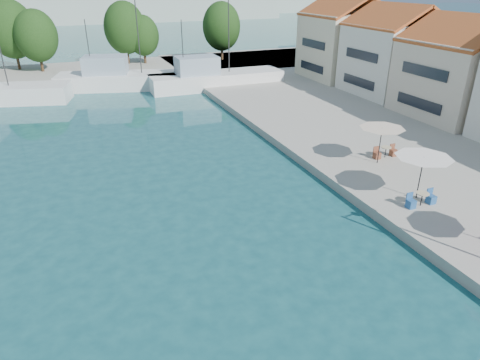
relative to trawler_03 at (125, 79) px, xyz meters
name	(u,v)px	position (x,y,z in m)	size (l,w,h in m)	color
quay_right	(462,130)	(23.92, -27.29, -0.77)	(32.00, 92.00, 0.60)	#A4A194
quay_far	(68,74)	(-6.08, 9.71, -0.77)	(90.00, 16.00, 0.60)	#A4A194
building_04	(464,65)	(25.92, -24.29, 3.95)	(9.00, 8.80, 9.20)	beige
building_05	(394,48)	(25.92, -15.29, 4.19)	(8.40, 8.80, 9.70)	silver
building_06	(345,36)	(25.92, -6.29, 4.43)	(9.00, 8.80, 10.20)	beige
trawler_03	(125,79)	(0.00, 0.00, 0.00)	(16.73, 8.17, 10.20)	silver
trawler_04	(213,79)	(9.79, -3.77, 0.00)	(15.82, 4.27, 10.20)	silver
tree_04	(11,29)	(-12.14, 14.27, 4.74)	(6.09, 6.09, 9.02)	#3F2B19
tree_05	(36,36)	(-9.15, 11.51, 4.08)	(5.32, 5.32, 7.88)	#3F2B19
tree_06	(125,28)	(2.39, 13.13, 4.48)	(5.79, 5.79, 8.57)	#3F2B19
tree_07	(143,36)	(4.75, 12.57, 3.40)	(4.53, 4.53, 6.71)	#3F2B19
tree_08	(222,26)	(16.29, 11.36, 4.34)	(5.63, 5.63, 8.34)	#3F2B19
umbrella_white	(423,161)	(11.01, -35.96, 1.76)	(3.11, 3.11, 2.48)	black
umbrella_cream	(382,132)	(12.20, -31.00, 1.74)	(2.95, 2.95, 2.46)	black
cafe_table_02	(421,201)	(10.56, -36.79, -0.18)	(1.82, 0.70, 0.76)	black
cafe_table_03	(385,153)	(13.34, -30.38, -0.18)	(1.82, 0.70, 0.76)	black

